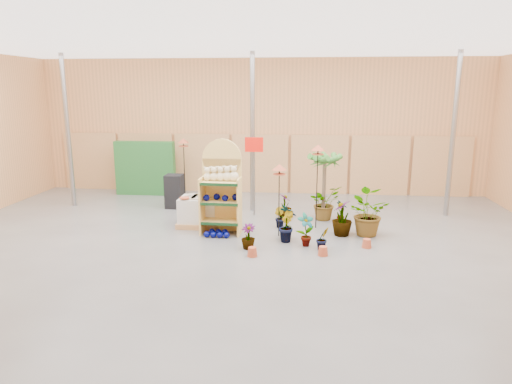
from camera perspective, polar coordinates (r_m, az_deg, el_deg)
room at (r=10.50m, az=-1.96°, el=5.81°), size 15.20×12.10×4.70m
display_shelf at (r=11.22m, az=-4.31°, el=0.22°), size 0.99×0.64×2.31m
teddy_bears at (r=11.03m, az=-4.26°, el=2.16°), size 0.86×0.24×0.38m
gazing_balls_shelf at (r=11.13m, az=-4.42°, el=-0.67°), size 0.85×0.29×0.16m
gazing_balls_floor at (r=11.09m, az=-4.85°, el=-5.19°), size 0.63×0.39×0.15m
pallet_stack at (r=11.94m, az=-7.11°, el=-2.41°), size 1.07×0.89×0.79m
charcoal_planters at (r=13.86m, az=-10.16°, el=0.10°), size 0.50×0.50×1.00m
trellis_stock at (r=15.73m, az=-13.67°, el=2.91°), size 2.00×0.30×1.80m
offer_sign at (r=12.61m, az=-0.24°, el=4.01°), size 0.50×0.08×2.20m
bird_table_front at (r=10.74m, az=2.94°, el=2.83°), size 0.34×0.34×1.76m
bird_table_right at (r=11.44m, az=7.75°, el=5.14°), size 0.34×0.34×2.14m
bird_table_back at (r=14.27m, az=-9.06°, el=6.07°), size 0.34×0.34×2.01m
palm at (r=12.27m, az=8.60°, el=4.00°), size 0.70×0.70×1.92m
potted_plant_0 at (r=10.82m, az=3.96°, el=-3.71°), size 0.53×0.52×0.84m
potted_plant_1 at (r=10.65m, az=3.75°, el=-4.26°), size 0.35×0.43×0.74m
potted_plant_3 at (r=11.24m, az=10.70°, el=-3.17°), size 0.60×0.60×0.89m
potted_plant_4 at (r=12.35m, az=10.59°, el=-2.37°), size 0.38×0.39×0.62m
potted_plant_5 at (r=11.74m, az=2.92°, el=-3.18°), size 0.36×0.37×0.53m
potted_plant_6 at (r=12.54m, az=8.53°, el=-1.33°), size 1.11×1.10×0.93m
potted_plant_7 at (r=10.17m, az=-0.98°, el=-5.58°), size 0.38×0.38×0.57m
potted_plant_8 at (r=10.36m, az=6.24°, el=-4.73°), size 0.49×0.44×0.77m
potted_plant_9 at (r=10.20m, az=8.33°, el=-5.78°), size 0.37×0.35×0.53m
potted_plant_10 at (r=11.34m, az=13.51°, el=-2.58°), size 1.30×1.32×1.11m
potted_plant_11 at (r=12.59m, az=3.62°, el=-1.75°), size 0.49×0.49×0.68m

